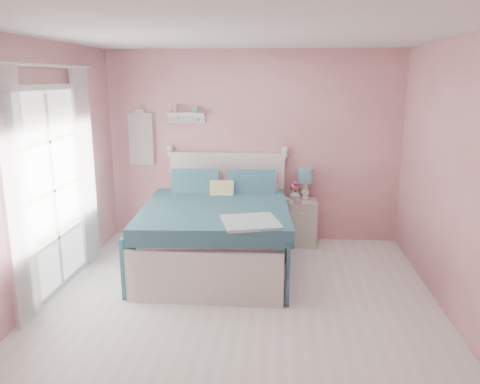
# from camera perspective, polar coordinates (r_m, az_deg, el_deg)

# --- Properties ---
(floor) EXTENTS (4.50, 4.50, 0.00)m
(floor) POSITION_cam_1_polar(r_m,az_deg,el_deg) (4.69, -0.24, -14.47)
(floor) COLOR silver
(floor) RESTS_ON ground
(room_shell) EXTENTS (4.50, 4.50, 4.50)m
(room_shell) POSITION_cam_1_polar(r_m,az_deg,el_deg) (4.19, -0.26, 5.02)
(room_shell) COLOR #BC777B
(room_shell) RESTS_ON floor
(bed) EXTENTS (1.78, 2.17, 1.23)m
(bed) POSITION_cam_1_polar(r_m,az_deg,el_deg) (5.66, -2.72, -4.93)
(bed) COLOR silver
(bed) RESTS_ON floor
(nightstand) EXTENTS (0.43, 0.42, 0.62)m
(nightstand) POSITION_cam_1_polar(r_m,az_deg,el_deg) (6.44, 7.37, -3.65)
(nightstand) COLOR beige
(nightstand) RESTS_ON floor
(table_lamp) EXTENTS (0.21, 0.21, 0.43)m
(table_lamp) POSITION_cam_1_polar(r_m,az_deg,el_deg) (6.35, 8.01, 1.75)
(table_lamp) COLOR white
(table_lamp) RESTS_ON nightstand
(vase) EXTENTS (0.16, 0.16, 0.15)m
(vase) POSITION_cam_1_polar(r_m,az_deg,el_deg) (6.35, 6.74, -0.29)
(vase) COLOR silver
(vase) RESTS_ON nightstand
(teacup) EXTENTS (0.11, 0.11, 0.07)m
(teacup) POSITION_cam_1_polar(r_m,az_deg,el_deg) (6.19, 7.04, -1.04)
(teacup) COLOR pink
(teacup) RESTS_ON nightstand
(roses) EXTENTS (0.14, 0.11, 0.12)m
(roses) POSITION_cam_1_polar(r_m,az_deg,el_deg) (6.32, 6.75, 0.71)
(roses) COLOR #D54877
(roses) RESTS_ON vase
(wall_shelf) EXTENTS (0.50, 0.15, 0.25)m
(wall_shelf) POSITION_cam_1_polar(r_m,az_deg,el_deg) (6.46, -6.57, 9.31)
(wall_shelf) COLOR silver
(wall_shelf) RESTS_ON room_shell
(hanging_dress) EXTENTS (0.34, 0.03, 0.72)m
(hanging_dress) POSITION_cam_1_polar(r_m,az_deg,el_deg) (6.64, -11.99, 6.33)
(hanging_dress) COLOR white
(hanging_dress) RESTS_ON room_shell
(french_door) EXTENTS (0.04, 1.32, 2.16)m
(french_door) POSITION_cam_1_polar(r_m,az_deg,el_deg) (5.22, -21.87, 0.07)
(french_door) COLOR silver
(french_door) RESTS_ON floor
(curtain_near) EXTENTS (0.04, 0.40, 2.32)m
(curtain_near) POSITION_cam_1_polar(r_m,az_deg,el_deg) (4.54, -25.58, -0.85)
(curtain_near) COLOR white
(curtain_near) RESTS_ON floor
(curtain_far) EXTENTS (0.04, 0.40, 2.32)m
(curtain_far) POSITION_cam_1_polar(r_m,az_deg,el_deg) (5.84, -18.29, 2.77)
(curtain_far) COLOR white
(curtain_far) RESTS_ON floor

